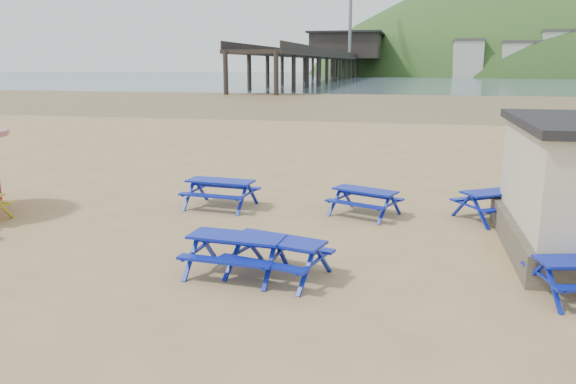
# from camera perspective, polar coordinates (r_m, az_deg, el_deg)

# --- Properties ---
(ground) EXTENTS (400.00, 400.00, 0.00)m
(ground) POSITION_cam_1_polar(r_m,az_deg,el_deg) (14.24, -6.50, -4.99)
(ground) COLOR tan
(ground) RESTS_ON ground
(wet_sand) EXTENTS (400.00, 400.00, 0.00)m
(wet_sand) POSITION_cam_1_polar(r_m,az_deg,el_deg) (68.10, 8.70, 9.10)
(wet_sand) COLOR olive
(wet_sand) RESTS_ON ground
(sea) EXTENTS (400.00, 400.00, 0.00)m
(sea) POSITION_cam_1_polar(r_m,az_deg,el_deg) (182.92, 11.18, 11.31)
(sea) COLOR #495B68
(sea) RESTS_ON ground
(picnic_table_blue_a) EXTENTS (2.21, 1.85, 0.86)m
(picnic_table_blue_a) POSITION_cam_1_polar(r_m,az_deg,el_deg) (17.48, -6.86, -0.17)
(picnic_table_blue_a) COLOR #0C0992
(picnic_table_blue_a) RESTS_ON ground
(picnic_table_blue_b) EXTENTS (2.28, 2.09, 0.78)m
(picnic_table_blue_b) POSITION_cam_1_polar(r_m,az_deg,el_deg) (16.60, 7.80, -1.05)
(picnic_table_blue_b) COLOR #0C0992
(picnic_table_blue_b) RESTS_ON ground
(picnic_table_blue_c) EXTENTS (2.56, 2.44, 0.84)m
(picnic_table_blue_c) POSITION_cam_1_polar(r_m,az_deg,el_deg) (17.03, 20.38, -1.28)
(picnic_table_blue_c) COLOR #0C0992
(picnic_table_blue_c) RESTS_ON ground
(picnic_table_blue_d) EXTENTS (2.12, 1.76, 0.84)m
(picnic_table_blue_d) POSITION_cam_1_polar(r_m,az_deg,el_deg) (11.99, -5.23, -6.32)
(picnic_table_blue_d) COLOR #0C0992
(picnic_table_blue_d) RESTS_ON ground
(picnic_table_blue_e) EXTENTS (2.30, 2.04, 0.82)m
(picnic_table_blue_e) POSITION_cam_1_polar(r_m,az_deg,el_deg) (11.77, -1.03, -6.69)
(picnic_table_blue_e) COLOR #0C0992
(picnic_table_blue_e) RESTS_ON ground
(pier) EXTENTS (24.00, 220.00, 39.29)m
(pier) POSITION_cam_1_polar(r_m,az_deg,el_deg) (192.36, 5.82, 13.18)
(pier) COLOR black
(pier) RESTS_ON ground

